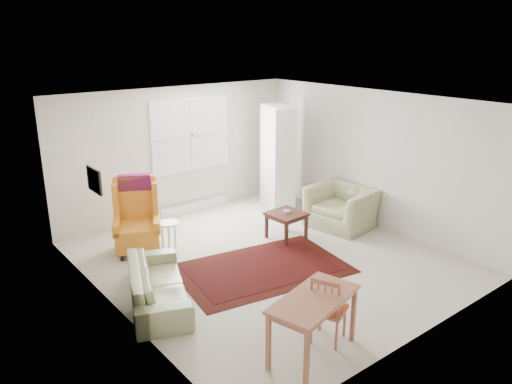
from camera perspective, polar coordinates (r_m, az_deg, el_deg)
room at (r=7.75m, az=0.52°, el=1.32°), size 5.04×5.54×2.51m
rug at (r=7.71m, az=0.72°, el=-8.71°), size 2.77×2.04×0.03m
sofa at (r=6.82m, az=-11.23°, el=-9.51°), size 1.32×1.93×0.72m
armchair at (r=9.34m, az=9.82°, el=-1.29°), size 1.15×1.27×0.89m
wingback_chair at (r=8.27m, az=-13.52°, el=-2.76°), size 0.98×1.00×1.24m
coffee_table at (r=8.74m, az=3.49°, el=-3.82°), size 0.62×0.62×0.48m
stool at (r=8.48m, az=-9.94°, el=-4.84°), size 0.35×0.35×0.46m
cabinet at (r=10.00m, az=2.54°, el=3.86°), size 0.68×0.93×2.10m
desk at (r=5.73m, az=6.53°, el=-14.99°), size 1.23×0.83×0.71m
desk_chair at (r=5.96m, az=8.33°, el=-12.94°), size 0.49×0.49×0.85m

